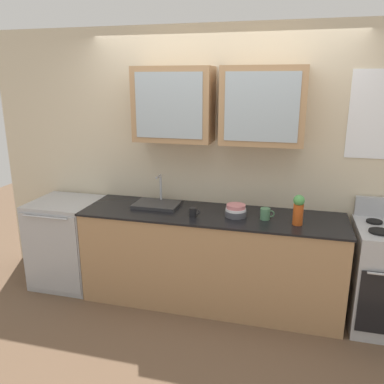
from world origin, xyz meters
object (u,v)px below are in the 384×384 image
object	(u,v)px
sink_faucet	(157,204)
cup_near_bowls	(265,214)
bowl_stack	(236,211)
vase	(298,209)
dishwasher	(68,242)
cup_near_sink	(193,212)

from	to	relation	value
sink_faucet	cup_near_bowls	xyz separation A→B (m)	(1.06, -0.13, 0.03)
bowl_stack	vase	distance (m)	0.55
dishwasher	cup_near_bowls	bearing A→B (deg)	-0.81
bowl_stack	cup_near_bowls	xyz separation A→B (m)	(0.27, -0.02, -0.00)
sink_faucet	cup_near_bowls	world-z (taller)	sink_faucet
cup_near_sink	dishwasher	distance (m)	1.48
vase	cup_near_bowls	xyz separation A→B (m)	(-0.28, 0.06, -0.09)
vase	dishwasher	bearing A→B (deg)	177.71
bowl_stack	cup_near_sink	bearing A→B (deg)	-164.90
cup_near_bowls	dishwasher	bearing A→B (deg)	179.19
cup_near_bowls	dishwasher	world-z (taller)	cup_near_bowls
bowl_stack	cup_near_sink	world-z (taller)	bowl_stack
vase	cup_near_sink	distance (m)	0.92
vase	cup_near_sink	size ratio (longest dim) A/B	2.70
vase	cup_near_bowls	size ratio (longest dim) A/B	2.09
sink_faucet	vase	size ratio (longest dim) A/B	1.65
cup_near_bowls	cup_near_sink	bearing A→B (deg)	-172.52
dishwasher	sink_faucet	bearing A→B (deg)	5.68
sink_faucet	cup_near_sink	xyz separation A→B (m)	(0.42, -0.21, 0.02)
bowl_stack	sink_faucet	bearing A→B (deg)	172.18
vase	dishwasher	xyz separation A→B (m)	(-2.31, 0.09, -0.59)
vase	cup_near_sink	xyz separation A→B (m)	(-0.91, -0.02, -0.10)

